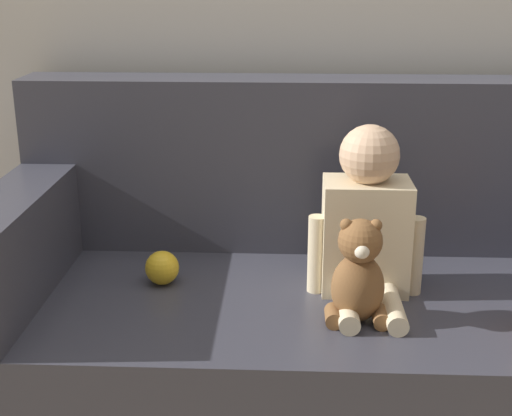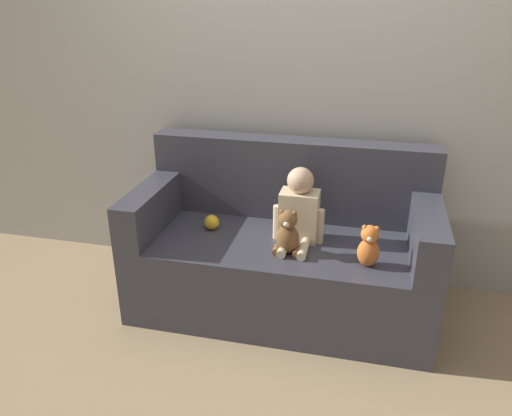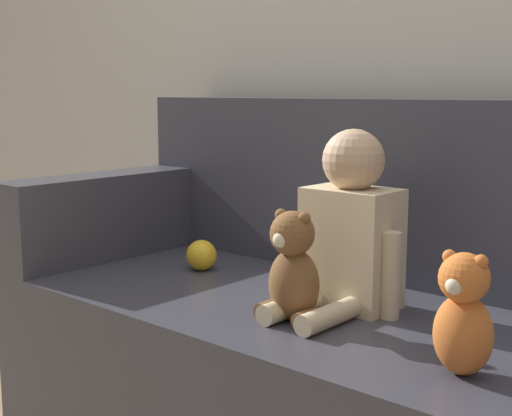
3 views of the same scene
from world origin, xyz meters
name	(u,v)px [view 2 (image 2 of 3)]	position (x,y,z in m)	size (l,w,h in m)	color
ground_plane	(281,305)	(0.00, 0.00, 0.00)	(12.00, 12.00, 0.00)	#9E8460
wall_back	(300,81)	(0.00, 0.50, 1.30)	(8.00, 0.05, 2.60)	#ADA89E
couch	(283,252)	(0.00, 0.06, 0.35)	(1.75, 0.82, 0.98)	#383842
person_baby	(299,210)	(0.09, -0.01, 0.66)	(0.29, 0.34, 0.44)	beige
teddy_bear_brown	(288,233)	(0.06, -0.18, 0.60)	(0.15, 0.12, 0.26)	brown
plush_toy_side	(369,246)	(0.49, -0.22, 0.59)	(0.11, 0.11, 0.24)	orange
toy_ball	(212,222)	(-0.44, 0.01, 0.52)	(0.09, 0.09, 0.09)	gold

